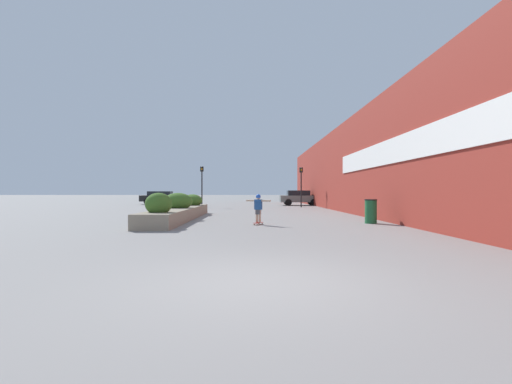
{
  "coord_description": "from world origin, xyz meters",
  "views": [
    {
      "loc": [
        -0.15,
        -5.19,
        1.38
      ],
      "look_at": [
        0.04,
        14.91,
        1.37
      ],
      "focal_mm": 24.0,
      "sensor_mm": 36.0,
      "label": 1
    }
  ],
  "objects_px": {
    "skateboard": "(258,223)",
    "traffic_light_right": "(301,180)",
    "car_center_left": "(372,198)",
    "car_leftmost": "(299,197)",
    "skateboarder": "(258,205)",
    "trash_bin": "(371,211)",
    "traffic_light_left": "(202,180)",
    "car_center_right": "(161,197)"
  },
  "relations": [
    {
      "from": "skateboarder",
      "to": "car_leftmost",
      "type": "bearing_deg",
      "value": 103.01
    },
    {
      "from": "trash_bin",
      "to": "car_leftmost",
      "type": "bearing_deg",
      "value": 91.02
    },
    {
      "from": "skateboard",
      "to": "car_leftmost",
      "type": "bearing_deg",
      "value": 103.01
    },
    {
      "from": "trash_bin",
      "to": "traffic_light_left",
      "type": "relative_size",
      "value": 0.29
    },
    {
      "from": "skateboarder",
      "to": "car_leftmost",
      "type": "height_order",
      "value": "car_leftmost"
    },
    {
      "from": "skateboard",
      "to": "traffic_light_left",
      "type": "bearing_deg",
      "value": 131.67
    },
    {
      "from": "traffic_light_left",
      "to": "car_center_right",
      "type": "bearing_deg",
      "value": 127.67
    },
    {
      "from": "skateboard",
      "to": "car_center_right",
      "type": "distance_m",
      "value": 26.13
    },
    {
      "from": "traffic_light_left",
      "to": "traffic_light_right",
      "type": "distance_m",
      "value": 8.96
    },
    {
      "from": "trash_bin",
      "to": "car_center_left",
      "type": "relative_size",
      "value": 0.25
    },
    {
      "from": "car_leftmost",
      "to": "trash_bin",
      "type": "bearing_deg",
      "value": 1.02
    },
    {
      "from": "traffic_light_left",
      "to": "traffic_light_right",
      "type": "height_order",
      "value": "traffic_light_left"
    },
    {
      "from": "car_leftmost",
      "to": "traffic_light_right",
      "type": "distance_m",
      "value": 4.99
    },
    {
      "from": "traffic_light_right",
      "to": "car_leftmost",
      "type": "bearing_deg",
      "value": 84.06
    },
    {
      "from": "skateboard",
      "to": "car_center_right",
      "type": "bearing_deg",
      "value": 139.04
    },
    {
      "from": "car_leftmost",
      "to": "car_center_right",
      "type": "relative_size",
      "value": 0.89
    },
    {
      "from": "skateboard",
      "to": "trash_bin",
      "type": "xyz_separation_m",
      "value": [
        4.94,
        0.53,
        0.47
      ]
    },
    {
      "from": "skateboard",
      "to": "trash_bin",
      "type": "height_order",
      "value": "trash_bin"
    },
    {
      "from": "car_center_right",
      "to": "traffic_light_right",
      "type": "relative_size",
      "value": 1.28
    },
    {
      "from": "car_center_left",
      "to": "car_leftmost",
      "type": "bearing_deg",
      "value": 78.14
    },
    {
      "from": "skateboarder",
      "to": "traffic_light_left",
      "type": "height_order",
      "value": "traffic_light_left"
    },
    {
      "from": "car_leftmost",
      "to": "car_center_right",
      "type": "distance_m",
      "value": 15.36
    },
    {
      "from": "skateboarder",
      "to": "trash_bin",
      "type": "distance_m",
      "value": 4.97
    },
    {
      "from": "traffic_light_right",
      "to": "traffic_light_left",
      "type": "bearing_deg",
      "value": 176.04
    },
    {
      "from": "skateboarder",
      "to": "car_center_right",
      "type": "relative_size",
      "value": 0.26
    },
    {
      "from": "car_center_left",
      "to": "trash_bin",
      "type": "bearing_deg",
      "value": 160.65
    },
    {
      "from": "car_center_left",
      "to": "skateboard",
      "type": "bearing_deg",
      "value": 149.14
    },
    {
      "from": "skateboarder",
      "to": "car_center_left",
      "type": "distance_m",
      "value": 22.48
    },
    {
      "from": "skateboard",
      "to": "car_leftmost",
      "type": "relative_size",
      "value": 0.17
    },
    {
      "from": "skateboarder",
      "to": "trash_bin",
      "type": "bearing_deg",
      "value": 31.61
    },
    {
      "from": "car_center_left",
      "to": "car_center_right",
      "type": "relative_size",
      "value": 0.93
    },
    {
      "from": "trash_bin",
      "to": "traffic_light_left",
      "type": "height_order",
      "value": "traffic_light_left"
    },
    {
      "from": "skateboarder",
      "to": "traffic_light_left",
      "type": "xyz_separation_m",
      "value": [
        -4.85,
        16.68,
        1.68
      ]
    },
    {
      "from": "trash_bin",
      "to": "car_leftmost",
      "type": "xyz_separation_m",
      "value": [
        -0.36,
        20.22,
        0.27
      ]
    },
    {
      "from": "car_leftmost",
      "to": "traffic_light_left",
      "type": "height_order",
      "value": "traffic_light_left"
    },
    {
      "from": "skateboard",
      "to": "traffic_light_right",
      "type": "xyz_separation_m",
      "value": [
        4.09,
        16.06,
        2.36
      ]
    },
    {
      "from": "skateboarder",
      "to": "traffic_light_right",
      "type": "bearing_deg",
      "value": 101.17
    },
    {
      "from": "car_leftmost",
      "to": "traffic_light_right",
      "type": "xyz_separation_m",
      "value": [
        -0.49,
        -4.69,
        1.62
      ]
    },
    {
      "from": "trash_bin",
      "to": "car_center_right",
      "type": "bearing_deg",
      "value": 123.33
    },
    {
      "from": "skateboarder",
      "to": "trash_bin",
      "type": "xyz_separation_m",
      "value": [
        4.94,
        0.53,
        -0.28
      ]
    },
    {
      "from": "traffic_light_left",
      "to": "trash_bin",
      "type": "bearing_deg",
      "value": -58.77
    },
    {
      "from": "skateboard",
      "to": "traffic_light_left",
      "type": "height_order",
      "value": "traffic_light_left"
    }
  ]
}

